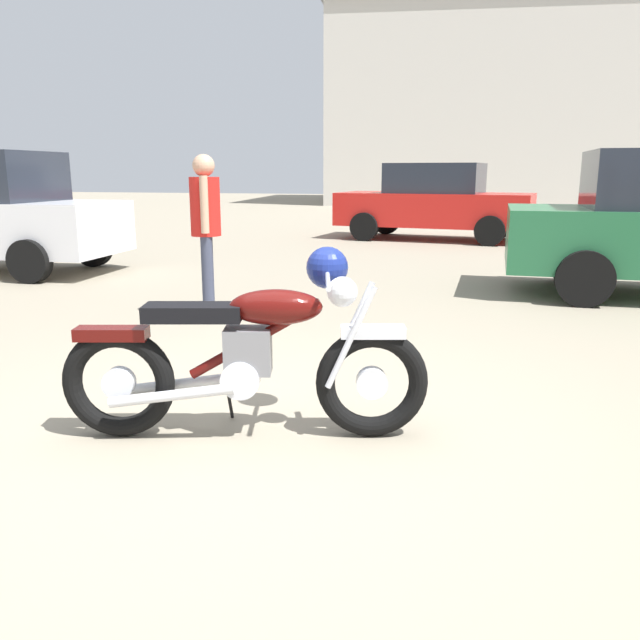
# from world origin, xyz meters

# --- Properties ---
(ground_plane) EXTENTS (80.00, 80.00, 0.00)m
(ground_plane) POSITION_xyz_m (0.00, 0.00, 0.00)
(ground_plane) COLOR gray
(vintage_motorcycle) EXTENTS (2.05, 0.83, 1.07)m
(vintage_motorcycle) POSITION_xyz_m (0.03, 0.02, 0.49)
(vintage_motorcycle) COLOR black
(vintage_motorcycle) RESTS_ON ground_plane
(bystander) EXTENTS (0.30, 0.43, 1.66)m
(bystander) POSITION_xyz_m (-1.42, 2.76, 1.02)
(bystander) COLOR #383D51
(bystander) RESTS_ON ground_plane
(blue_hatchback_right) EXTENTS (4.41, 2.40, 1.67)m
(blue_hatchback_right) POSITION_xyz_m (0.29, 11.41, 0.84)
(blue_hatchback_right) COLOR black
(blue_hatchback_right) RESTS_ON ground_plane
(industrial_building) EXTENTS (15.53, 12.82, 18.87)m
(industrial_building) POSITION_xyz_m (1.13, 31.17, 4.58)
(industrial_building) COLOR beige
(industrial_building) RESTS_ON ground_plane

